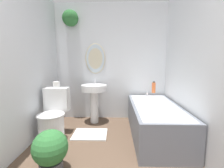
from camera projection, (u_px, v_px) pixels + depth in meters
wall_back at (107, 59)px, 3.40m from camera, size 2.41×0.32×2.40m
wall_left at (12, 63)px, 1.99m from camera, size 0.06×3.01×2.40m
wall_right at (205, 63)px, 1.93m from camera, size 0.06×3.01×2.40m
toilet at (53, 118)px, 2.56m from camera, size 0.41×0.59×0.78m
pedestal_sink at (94, 95)px, 3.20m from camera, size 0.50×0.50×0.86m
bathtub at (155, 120)px, 2.65m from camera, size 0.75×1.63×0.59m
shampoo_bottle at (154, 88)px, 3.24m from camera, size 0.07×0.07×0.23m
potted_plant at (50, 150)px, 1.76m from camera, size 0.38×0.38×0.48m
bath_mat at (90, 134)px, 2.71m from camera, size 0.56×0.44×0.02m
toilet_paper_roll at (56, 85)px, 2.69m from camera, size 0.11×0.11×0.10m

